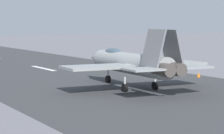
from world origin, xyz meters
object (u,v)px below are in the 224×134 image
object	(u,v)px
crew_person	(128,66)
marker_cone_mid	(199,75)
marker_cone_far	(112,62)
fighter_jet	(130,63)

from	to	relation	value
crew_person	marker_cone_mid	xyz separation A→B (m)	(-8.92, -3.90, -0.50)
crew_person	marker_cone_far	world-z (taller)	crew_person
marker_cone_far	fighter_jet	bearing A→B (deg)	153.82
fighter_jet	marker_cone_far	bearing A→B (deg)	-26.18
crew_person	marker_cone_mid	bearing A→B (deg)	-156.39
crew_person	marker_cone_mid	size ratio (longest dim) A/B	2.84
crew_person	marker_cone_mid	distance (m)	9.75
crew_person	marker_cone_mid	world-z (taller)	crew_person
marker_cone_mid	marker_cone_far	distance (m)	19.92
marker_cone_far	crew_person	bearing A→B (deg)	160.49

